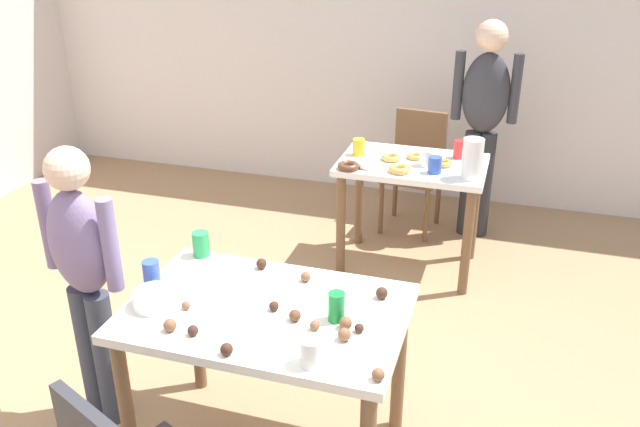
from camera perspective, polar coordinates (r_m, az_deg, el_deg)
The scene contains 37 objects.
wall_back at distance 5.45m, azimuth 7.41°, elevation 14.86°, with size 6.40×0.10×2.60m, color silver.
dining_table_near at distance 2.78m, azimuth -4.54°, elevation -9.94°, with size 1.12×0.74×0.75m.
dining_table_far at distance 4.32m, azimuth 7.81°, elevation 2.67°, with size 0.92×0.61×0.75m.
chair_far_table at distance 4.98m, azimuth 8.14°, elevation 4.27°, with size 0.44×0.44×0.87m.
person_girl_near at distance 3.07m, azimuth -19.52°, elevation -4.43°, with size 0.45×0.27×1.35m.
person_adult_far at distance 4.78m, azimuth 13.82°, elevation 8.45°, with size 0.45×0.21×1.55m.
mixing_bowl at distance 2.80m, azimuth -13.92°, elevation -7.06°, with size 0.18×0.18×0.07m, color white.
soda_can at distance 2.61m, azimuth 1.41°, elevation -7.96°, with size 0.07×0.07×0.12m, color #198438.
fork_near at distance 2.86m, azimuth -6.79°, elevation -6.32°, with size 0.17×0.02×0.01m, color silver.
cup_near_0 at distance 2.39m, azimuth -0.72°, elevation -11.71°, with size 0.09×0.09×0.11m, color white.
cup_near_1 at distance 2.92m, azimuth -14.18°, elevation -5.01°, with size 0.07×0.07×0.12m, color #3351B2.
cup_near_2 at distance 3.12m, azimuth -10.14°, elevation -2.57°, with size 0.08×0.08×0.12m, color green.
cake_ball_0 at distance 2.70m, azimuth -3.95°, elevation -7.89°, with size 0.04×0.04×0.04m, color #3D2319.
cake_ball_1 at distance 2.47m, azimuth -7.98°, elevation -11.41°, with size 0.05×0.05×0.05m, color #3D2319.
cake_ball_2 at distance 2.60m, azimuth -10.80°, elevation -9.78°, with size 0.04×0.04×0.04m, color #3D2319.
cake_ball_3 at distance 2.63m, azimuth -2.15°, elevation -8.69°, with size 0.05×0.05×0.05m, color brown.
cake_ball_4 at distance 2.35m, azimuth 4.99°, elevation -13.54°, with size 0.05×0.05×0.05m, color brown.
cake_ball_5 at distance 2.75m, azimuth -11.39°, elevation -7.70°, with size 0.04×0.04×0.04m, color brown.
cake_ball_6 at distance 2.58m, azimuth -0.46°, elevation -9.55°, with size 0.04×0.04×0.04m, color brown.
cake_ball_7 at distance 2.52m, azimuth 2.10°, elevation -10.29°, with size 0.05×0.05×0.05m, color brown.
cake_ball_8 at distance 2.63m, azimuth -12.70°, elevation -9.28°, with size 0.05×0.05×0.05m, color brown.
cake_ball_9 at distance 2.59m, azimuth 2.20°, elevation -9.31°, with size 0.05×0.05×0.05m, color brown.
cake_ball_10 at distance 2.89m, azimuth -1.24°, elevation -5.42°, with size 0.04×0.04×0.04m, color brown.
cake_ball_11 at distance 2.57m, azimuth 3.37°, elevation -9.75°, with size 0.04×0.04×0.04m, color #3D2319.
cake_ball_12 at distance 2.78m, azimuth 5.30°, elevation -6.77°, with size 0.05×0.05×0.05m, color #3D2319.
cake_ball_13 at distance 2.99m, azimuth -5.02°, elevation -4.29°, with size 0.05×0.05×0.05m, color #3D2319.
pitcher_far at distance 4.03m, azimuth 12.88°, elevation 4.58°, with size 0.12×0.12×0.24m, color white.
cup_far_0 at distance 4.10m, azimuth 9.78°, elevation 4.11°, with size 0.08×0.08×0.10m, color #3351B2.
cup_far_1 at distance 4.35m, azimuth 3.33°, elevation 5.69°, with size 0.08×0.08×0.11m, color yellow.
cup_far_2 at distance 4.21m, azimuth 9.06°, elevation 4.73°, with size 0.08×0.08×0.10m, color white.
cup_far_3 at distance 4.37m, azimuth 11.80°, elevation 5.38°, with size 0.07×0.07×0.12m, color red.
donut_far_0 at distance 4.09m, azimuth 6.80°, elevation 3.79°, with size 0.13×0.13×0.04m, color gold.
donut_far_1 at distance 4.11m, azimuth 2.44°, elevation 4.07°, with size 0.14×0.14×0.04m, color brown.
donut_far_2 at distance 4.24m, azimuth 10.47°, elevation 4.26°, with size 0.11×0.11×0.03m, color gold.
donut_far_3 at distance 4.28m, azimuth 6.09°, elevation 4.79°, with size 0.12×0.12×0.04m, color gold.
donut_far_4 at distance 4.15m, azimuth 4.06°, elevation 4.18°, with size 0.12×0.12×0.04m, color white.
donut_far_5 at distance 4.33m, azimuth 8.12°, elevation 4.86°, with size 0.11×0.11×0.03m, color gold.
Camera 1 is at (0.92, -2.09, 2.23)m, focal length 37.48 mm.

